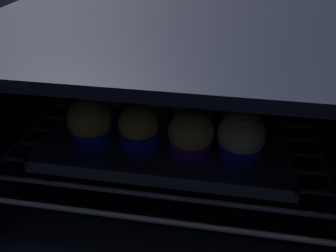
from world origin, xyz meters
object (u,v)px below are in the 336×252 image
at_px(muffin_row0_col3, 241,138).
at_px(muffin_row1_col3, 240,113).
at_px(muffin_row1_col1, 150,107).
at_px(muffin_row0_col1, 139,128).
at_px(muffin_row0_col0, 90,123).
at_px(muffin_row1_col0, 105,103).
at_px(baking_tray, 168,138).
at_px(muffin_row1_col2, 193,109).
at_px(muffin_row0_col2, 191,135).

relative_size(muffin_row0_col3, muffin_row1_col3, 1.05).
height_order(muffin_row0_col3, muffin_row1_col1, muffin_row0_col3).
bearing_deg(muffin_row0_col1, muffin_row0_col0, -179.98).
bearing_deg(muffin_row1_col3, muffin_row1_col0, -179.20).
bearing_deg(muffin_row1_col1, muffin_row1_col3, 0.58).
bearing_deg(muffin_row1_col3, baking_tray, -161.46).
bearing_deg(muffin_row1_col3, muffin_row1_col2, 179.59).
xyz_separation_m(baking_tray, muffin_row1_col0, (-0.13, 0.04, 0.04)).
bearing_deg(muffin_row0_col1, muffin_row1_col1, 88.54).
xyz_separation_m(baking_tray, muffin_row0_col3, (0.12, -0.04, 0.04)).
height_order(muffin_row0_col3, muffin_row1_col3, muffin_row0_col3).
bearing_deg(muffin_row0_col2, muffin_row1_col2, 93.68).
relative_size(muffin_row1_col0, muffin_row1_col1, 1.04).
height_order(muffin_row1_col0, muffin_row1_col3, muffin_row1_col3).
relative_size(muffin_row0_col0, muffin_row1_col0, 1.07).
height_order(muffin_row0_col0, muffin_row0_col1, muffin_row0_col0).
bearing_deg(muffin_row1_col0, baking_tray, -16.70).
xyz_separation_m(muffin_row0_col0, muffin_row0_col1, (0.09, 0.00, -0.00)).
height_order(baking_tray, muffin_row1_col2, muffin_row1_col2).
relative_size(muffin_row1_col1, muffin_row1_col2, 0.89).
xyz_separation_m(muffin_row0_col0, muffin_row1_col1, (0.09, 0.08, -0.01)).
distance_m(baking_tray, muffin_row0_col1, 0.07).
bearing_deg(muffin_row1_col1, muffin_row0_col3, -26.92).
distance_m(muffin_row0_col3, muffin_row1_col1, 0.19).
height_order(baking_tray, muffin_row1_col3, muffin_row1_col3).
relative_size(baking_tray, muffin_row1_col2, 5.07).
height_order(muffin_row1_col0, muffin_row1_col1, muffin_row1_col0).
bearing_deg(muffin_row0_col2, muffin_row1_col1, 136.49).
distance_m(muffin_row0_col0, muffin_row1_col0, 0.08).
relative_size(muffin_row0_col0, muffin_row0_col3, 0.99).
relative_size(muffin_row0_col0, muffin_row0_col2, 1.07).
bearing_deg(muffin_row1_col3, muffin_row0_col3, -89.29).
relative_size(baking_tray, muffin_row1_col0, 5.44).
distance_m(muffin_row1_col0, muffin_row1_col3, 0.25).
bearing_deg(muffin_row1_col3, muffin_row1_col1, -179.42).
relative_size(muffin_row1_col2, muffin_row1_col3, 1.04).
bearing_deg(muffin_row1_col0, muffin_row1_col3, 0.80).
distance_m(muffin_row0_col1, muffin_row1_col3, 0.18).
bearing_deg(muffin_row0_col0, baking_tray, 17.48).
relative_size(muffin_row0_col3, muffin_row1_col0, 1.08).
bearing_deg(baking_tray, muffin_row0_col0, -162.52).
bearing_deg(muffin_row0_col0, muffin_row0_col2, -0.19).
distance_m(muffin_row0_col2, muffin_row1_col3, 0.11).
xyz_separation_m(muffin_row0_col2, muffin_row1_col3, (0.08, 0.08, 0.00)).
xyz_separation_m(muffin_row0_col3, muffin_row1_col0, (-0.25, 0.08, -0.00)).
distance_m(muffin_row0_col0, muffin_row0_col3, 0.25).
relative_size(muffin_row0_col1, muffin_row1_col3, 0.99).
distance_m(baking_tray, muffin_row1_col2, 0.07).
bearing_deg(muffin_row1_col2, muffin_row0_col2, -86.32).
bearing_deg(muffin_row0_col1, muffin_row0_col3, -1.33).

